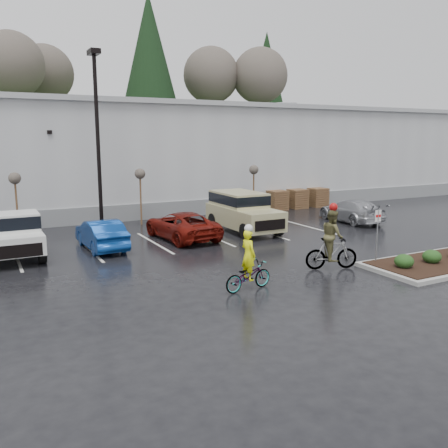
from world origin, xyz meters
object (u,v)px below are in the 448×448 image
fire_lane_sign (377,230)px  cyclist_olive (332,246)px  car_far_silver (351,211)px  sapling_mid (140,177)px  car_blue (101,234)px  pallet_stack_a (277,200)px  sapling_west (15,182)px  lamppost (97,122)px  car_red (181,225)px  pallet_stack_c (317,197)px  suv_tan (244,212)px  pickup_white (13,233)px  sapling_east (254,172)px  cyclist_hivis (248,270)px  pallet_stack_b (297,199)px

fire_lane_sign → cyclist_olive: 2.00m
cyclist_olive → car_far_silver: bearing=-27.5°
sapling_mid → car_blue: (-3.49, -5.04, -2.06)m
pallet_stack_a → car_blue: (-13.49, -6.04, -0.01)m
sapling_west → sapling_mid: same height
lamppost → car_red: lamppost is taller
sapling_west → pallet_stack_c: sapling_west is taller
suv_tan → pallet_stack_a: bearing=43.5°
sapling_west → fire_lane_sign: 17.46m
pallet_stack_c → pickup_white: size_ratio=0.26×
pallet_stack_a → suv_tan: suv_tan is taller
sapling_mid → pallet_stack_a: size_ratio=2.37×
sapling_east → pallet_stack_c: size_ratio=2.37×
car_far_silver → fire_lane_sign: bearing=57.6°
lamppost → cyclist_hivis: bearing=-81.4°
pickup_white → pallet_stack_c: bearing=15.3°
pallet_stack_c → pickup_white: (-20.56, -5.62, 0.30)m
pickup_white → cyclist_hivis: bearing=-53.1°
pallet_stack_c → cyclist_hivis: cyclist_hivis is taller
car_far_silver → lamppost: bearing=-11.5°
fire_lane_sign → car_blue: (-8.79, 7.76, -0.74)m
sapling_mid → car_blue: bearing=-124.7°
fire_lane_sign → pallet_stack_c: bearing=59.3°
sapling_west → cyclist_olive: bearing=-51.4°
lamppost → car_red: bearing=-51.2°
lamppost → suv_tan: bearing=-27.8°
sapling_west → cyclist_hivis: size_ratio=1.47×
sapling_west → car_far_silver: sapling_west is taller
suv_tan → lamppost: bearing=152.2°
sapling_east → car_blue: sapling_east is taller
suv_tan → sapling_east: bearing=53.7°
pallet_stack_b → cyclist_hivis: (-12.36, -14.12, 0.01)m
sapling_mid → fire_lane_sign: (5.30, -12.80, -1.32)m
pickup_white → cyclist_hivis: cyclist_hivis is taller
sapling_west → sapling_east: (14.00, 0.00, 0.00)m
pallet_stack_a → cyclist_olive: size_ratio=0.53×
cyclist_olive → lamppost: bearing=46.1°
sapling_mid → pickup_white: size_ratio=0.62×
sapling_mid → fire_lane_sign: 13.92m
car_blue → pickup_white: bearing=-8.9°
car_far_silver → pallet_stack_b: bearing=-90.1°
car_blue → suv_tan: (7.66, 0.52, 0.36)m
pickup_white → car_far_silver: pickup_white is taller
sapling_west → sapling_mid: bearing=0.0°
sapling_west → cyclist_hivis: bearing=-66.0°
pallet_stack_c → cyclist_hivis: (-14.16, -14.12, 0.01)m
car_red → cyclist_olive: 8.21m
sapling_mid → fire_lane_sign: size_ratio=1.45×
car_far_silver → cyclist_hivis: 14.40m
pallet_stack_c → sapling_mid: bearing=-175.8°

